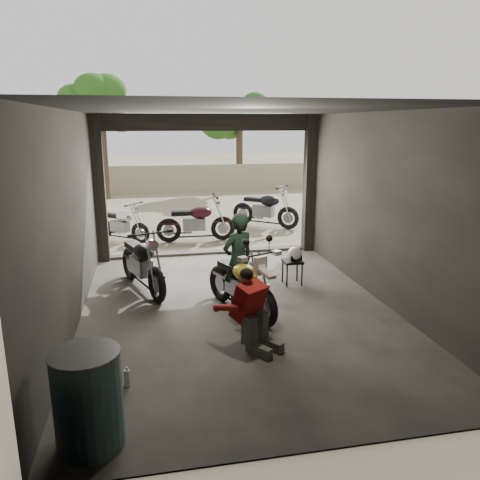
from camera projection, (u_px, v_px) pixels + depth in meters
name	position (u px, v px, depth m)	size (l,w,h in m)	color
ground	(238.00, 311.00, 7.71)	(80.00, 80.00, 0.00)	#7A6D56
garage	(231.00, 228.00, 7.92)	(7.00, 7.13, 3.20)	#2D2B28
boundary_wall	(178.00, 178.00, 20.88)	(18.00, 0.30, 1.20)	gray
tree_left	(100.00, 97.00, 18.06)	(2.20, 2.20, 5.60)	#382B1E
tree_right	(239.00, 110.00, 20.69)	(2.20, 2.20, 5.00)	#382B1E
main_bike	(241.00, 280.00, 7.49)	(0.70, 1.70, 1.14)	beige
left_bike	(142.00, 259.00, 8.51)	(0.74, 1.79, 1.21)	black
outside_bike_a	(121.00, 222.00, 12.13)	(0.63, 1.54, 1.04)	black
outside_bike_b	(196.00, 219.00, 12.09)	(0.73, 1.78, 1.20)	#370D16
outside_bike_c	(265.00, 206.00, 13.80)	(0.77, 1.86, 1.26)	black
rider	(238.00, 261.00, 7.67)	(0.59, 0.39, 1.61)	black
mechanic	(255.00, 312.00, 6.27)	(0.55, 0.75, 1.09)	#A41D15
stool	(292.00, 264.00, 8.85)	(0.35, 0.35, 0.49)	black
helmet	(295.00, 254.00, 8.80)	(0.28, 0.29, 0.26)	silver
oil_drum	(88.00, 401.00, 4.36)	(0.63, 0.63, 0.98)	#35565A
sign_post	(357.00, 173.00, 11.32)	(0.89, 0.08, 2.68)	black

